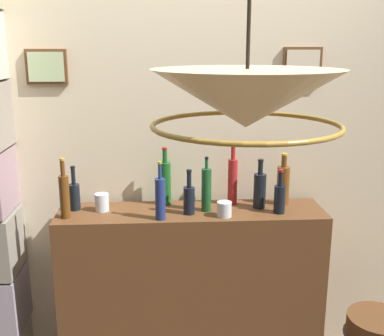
{
  "coord_description": "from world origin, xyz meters",
  "views": [
    {
      "loc": [
        -0.14,
        -1.56,
        1.92
      ],
      "look_at": [
        0.0,
        0.8,
        1.3
      ],
      "focal_mm": 44.21,
      "sensor_mm": 36.0,
      "label": 1
    }
  ],
  "objects_px": {
    "glass_tumbler_rocks": "(102,202)",
    "liquor_bottle_tequila": "(189,198)",
    "liquor_bottle_scotch": "(64,195)",
    "liquor_bottle_gin": "(206,189)",
    "liquor_bottle_rye": "(280,198)",
    "liquor_bottle_bourbon": "(165,182)",
    "liquor_bottle_rum": "(160,198)",
    "liquor_bottle_amaro": "(74,195)",
    "liquor_bottle_port": "(233,180)",
    "pendant_lamp": "(246,101)",
    "glass_tumbler_highball": "(224,209)",
    "liquor_bottle_vodka": "(283,184)",
    "liquor_bottle_brandy": "(260,189)"
  },
  "relations": [
    {
      "from": "glass_tumbler_rocks",
      "to": "liquor_bottle_tequila",
      "type": "bearing_deg",
      "value": -9.15
    },
    {
      "from": "liquor_bottle_scotch",
      "to": "liquor_bottle_gin",
      "type": "bearing_deg",
      "value": 5.05
    },
    {
      "from": "liquor_bottle_rye",
      "to": "glass_tumbler_rocks",
      "type": "relative_size",
      "value": 2.51
    },
    {
      "from": "liquor_bottle_bourbon",
      "to": "glass_tumbler_rocks",
      "type": "height_order",
      "value": "liquor_bottle_bourbon"
    },
    {
      "from": "liquor_bottle_tequila",
      "to": "liquor_bottle_scotch",
      "type": "height_order",
      "value": "liquor_bottle_scotch"
    },
    {
      "from": "liquor_bottle_bourbon",
      "to": "liquor_bottle_rum",
      "type": "xyz_separation_m",
      "value": [
        -0.03,
        -0.24,
        -0.01
      ]
    },
    {
      "from": "liquor_bottle_amaro",
      "to": "liquor_bottle_rye",
      "type": "height_order",
      "value": "liquor_bottle_amaro"
    },
    {
      "from": "liquor_bottle_rye",
      "to": "liquor_bottle_gin",
      "type": "height_order",
      "value": "liquor_bottle_gin"
    },
    {
      "from": "liquor_bottle_tequila",
      "to": "liquor_bottle_scotch",
      "type": "xyz_separation_m",
      "value": [
        -0.64,
        -0.02,
        0.04
      ]
    },
    {
      "from": "liquor_bottle_gin",
      "to": "liquor_bottle_port",
      "type": "xyz_separation_m",
      "value": [
        0.16,
        0.1,
        0.02
      ]
    },
    {
      "from": "liquor_bottle_port",
      "to": "pendant_lamp",
      "type": "distance_m",
      "value": 1.19
    },
    {
      "from": "liquor_bottle_rye",
      "to": "glass_tumbler_highball",
      "type": "bearing_deg",
      "value": -172.69
    },
    {
      "from": "glass_tumbler_highball",
      "to": "pendant_lamp",
      "type": "xyz_separation_m",
      "value": [
        -0.05,
        -0.85,
        0.66
      ]
    },
    {
      "from": "liquor_bottle_rye",
      "to": "glass_tumbler_highball",
      "type": "relative_size",
      "value": 3.01
    },
    {
      "from": "liquor_bottle_amaro",
      "to": "liquor_bottle_gin",
      "type": "xyz_separation_m",
      "value": [
        0.71,
        -0.06,
        0.04
      ]
    },
    {
      "from": "glass_tumbler_highball",
      "to": "pendant_lamp",
      "type": "distance_m",
      "value": 1.07
    },
    {
      "from": "liquor_bottle_amaro",
      "to": "liquor_bottle_rum",
      "type": "relative_size",
      "value": 0.8
    },
    {
      "from": "liquor_bottle_amaro",
      "to": "liquor_bottle_bourbon",
      "type": "distance_m",
      "value": 0.5
    },
    {
      "from": "liquor_bottle_bourbon",
      "to": "pendant_lamp",
      "type": "distance_m",
      "value": 1.24
    },
    {
      "from": "liquor_bottle_vodka",
      "to": "glass_tumbler_highball",
      "type": "relative_size",
      "value": 3.67
    },
    {
      "from": "liquor_bottle_port",
      "to": "glass_tumbler_rocks",
      "type": "height_order",
      "value": "liquor_bottle_port"
    },
    {
      "from": "liquor_bottle_brandy",
      "to": "liquor_bottle_gin",
      "type": "bearing_deg",
      "value": -174.04
    },
    {
      "from": "liquor_bottle_bourbon",
      "to": "liquor_bottle_brandy",
      "type": "xyz_separation_m",
      "value": [
        0.51,
        -0.09,
        -0.02
      ]
    },
    {
      "from": "liquor_bottle_rum",
      "to": "liquor_bottle_vodka",
      "type": "bearing_deg",
      "value": 16.41
    },
    {
      "from": "liquor_bottle_scotch",
      "to": "liquor_bottle_vodka",
      "type": "relative_size",
      "value": 1.09
    },
    {
      "from": "liquor_bottle_gin",
      "to": "liquor_bottle_vodka",
      "type": "bearing_deg",
      "value": 11.13
    },
    {
      "from": "liquor_bottle_rum",
      "to": "liquor_bottle_vodka",
      "type": "relative_size",
      "value": 1.05
    },
    {
      "from": "liquor_bottle_rum",
      "to": "pendant_lamp",
      "type": "height_order",
      "value": "pendant_lamp"
    },
    {
      "from": "liquor_bottle_rum",
      "to": "glass_tumbler_rocks",
      "type": "height_order",
      "value": "liquor_bottle_rum"
    },
    {
      "from": "liquor_bottle_rye",
      "to": "liquor_bottle_port",
      "type": "distance_m",
      "value": 0.28
    },
    {
      "from": "liquor_bottle_rye",
      "to": "liquor_bottle_gin",
      "type": "distance_m",
      "value": 0.39
    },
    {
      "from": "liquor_bottle_amaro",
      "to": "pendant_lamp",
      "type": "bearing_deg",
      "value": -53.54
    },
    {
      "from": "liquor_bottle_rum",
      "to": "liquor_bottle_tequila",
      "type": "distance_m",
      "value": 0.17
    },
    {
      "from": "pendant_lamp",
      "to": "liquor_bottle_brandy",
      "type": "bearing_deg",
      "value": 75.08
    },
    {
      "from": "liquor_bottle_rye",
      "to": "liquor_bottle_tequila",
      "type": "xyz_separation_m",
      "value": [
        -0.48,
        0.01,
        0.0
      ]
    },
    {
      "from": "glass_tumbler_highball",
      "to": "pendant_lamp",
      "type": "height_order",
      "value": "pendant_lamp"
    },
    {
      "from": "liquor_bottle_amaro",
      "to": "liquor_bottle_port",
      "type": "distance_m",
      "value": 0.87
    },
    {
      "from": "liquor_bottle_tequila",
      "to": "liquor_bottle_scotch",
      "type": "relative_size",
      "value": 0.76
    },
    {
      "from": "liquor_bottle_bourbon",
      "to": "liquor_bottle_tequila",
      "type": "bearing_deg",
      "value": -53.66
    },
    {
      "from": "liquor_bottle_rye",
      "to": "liquor_bottle_rum",
      "type": "bearing_deg",
      "value": -174.88
    },
    {
      "from": "liquor_bottle_gin",
      "to": "liquor_bottle_brandy",
      "type": "distance_m",
      "value": 0.3
    },
    {
      "from": "liquor_bottle_amaro",
      "to": "glass_tumbler_rocks",
      "type": "bearing_deg",
      "value": -10.2
    },
    {
      "from": "liquor_bottle_rum",
      "to": "glass_tumbler_highball",
      "type": "height_order",
      "value": "liquor_bottle_rum"
    },
    {
      "from": "glass_tumbler_rocks",
      "to": "glass_tumbler_highball",
      "type": "bearing_deg",
      "value": -11.21
    },
    {
      "from": "liquor_bottle_brandy",
      "to": "liquor_bottle_tequila",
      "type": "relative_size",
      "value": 1.13
    },
    {
      "from": "glass_tumbler_rocks",
      "to": "liquor_bottle_amaro",
      "type": "bearing_deg",
      "value": 169.8
    },
    {
      "from": "liquor_bottle_scotch",
      "to": "pendant_lamp",
      "type": "distance_m",
      "value": 1.3
    },
    {
      "from": "liquor_bottle_amaro",
      "to": "liquor_bottle_port",
      "type": "bearing_deg",
      "value": 2.97
    },
    {
      "from": "liquor_bottle_bourbon",
      "to": "glass_tumbler_highball",
      "type": "relative_size",
      "value": 4.1
    },
    {
      "from": "liquor_bottle_rum",
      "to": "liquor_bottle_port",
      "type": "distance_m",
      "value": 0.46
    }
  ]
}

